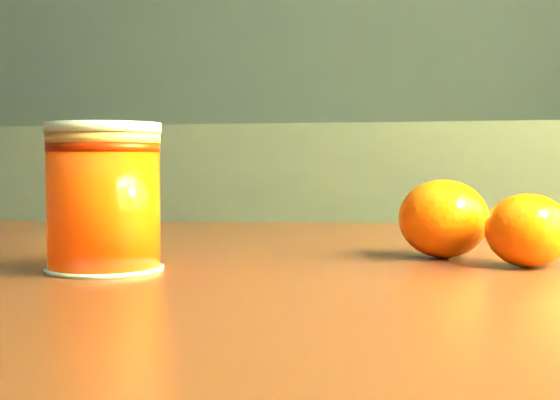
# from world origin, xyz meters

# --- Properties ---
(kitchen_counter) EXTENTS (3.15, 0.60, 0.90)m
(kitchen_counter) POSITION_xyz_m (0.00, 1.45, 0.45)
(kitchen_counter) COLOR #4A4B4F
(kitchen_counter) RESTS_ON ground
(table) EXTENTS (1.11, 0.87, 0.75)m
(table) POSITION_xyz_m (0.96, 0.20, 0.66)
(table) COLOR #5B2916
(table) RESTS_ON ground
(juice_glass) EXTENTS (0.08, 0.08, 0.10)m
(juice_glass) POSITION_xyz_m (0.75, 0.10, 0.80)
(juice_glass) COLOR #FF3D05
(juice_glass) RESTS_ON table
(orange_front) EXTENTS (0.08, 0.08, 0.06)m
(orange_front) POSITION_xyz_m (0.97, 0.23, 0.78)
(orange_front) COLOR #FF5A05
(orange_front) RESTS_ON table
(orange_back) EXTENTS (0.07, 0.07, 0.05)m
(orange_back) POSITION_xyz_m (1.02, 0.19, 0.78)
(orange_back) COLOR #FF5A05
(orange_back) RESTS_ON table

